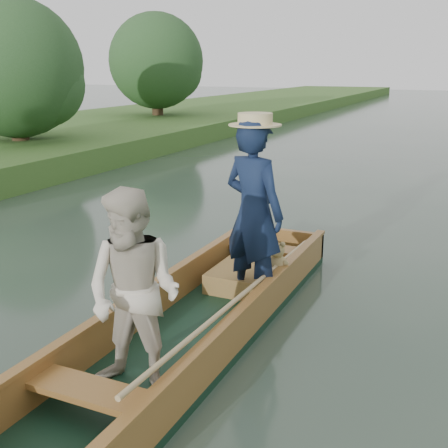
% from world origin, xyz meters
% --- Properties ---
extents(ground, '(120.00, 120.00, 0.00)m').
position_xyz_m(ground, '(0.00, 0.00, 0.00)').
color(ground, '#283D30').
rests_on(ground, ground).
extents(trees_far, '(22.93, 15.26, 4.50)m').
position_xyz_m(trees_far, '(-1.15, 9.40, 2.47)').
color(trees_far, '#47331E').
rests_on(trees_far, ground).
extents(punt, '(1.21, 5.00, 2.03)m').
position_xyz_m(punt, '(0.10, -0.04, 0.63)').
color(punt, black).
rests_on(punt, ground).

